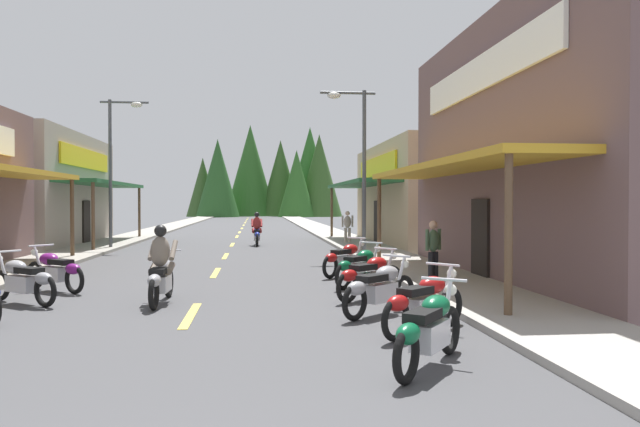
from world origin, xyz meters
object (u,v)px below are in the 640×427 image
streetlamp_left (117,153)px  motorcycle_parked_right_1 (424,302)px  motorcycle_parked_right_0 (429,328)px  pedestrian_by_shop (347,225)px  pedestrian_browsing (433,247)px  streetlamp_right (356,149)px  rider_cruising_lead (161,271)px  motorcycle_parked_left_3 (55,270)px  rider_cruising_trailing (257,232)px  motorcycle_parked_right_3 (370,276)px  motorcycle_parked_right_2 (380,288)px  motorcycle_parked_left_2 (23,279)px  motorcycle_parked_right_5 (346,258)px  motorcycle_parked_right_4 (360,266)px

streetlamp_left → motorcycle_parked_right_1: streetlamp_left is taller
motorcycle_parked_right_0 → pedestrian_by_shop: 21.07m
motorcycle_parked_right_0 → motorcycle_parked_right_1: same height
pedestrian_by_shop → pedestrian_browsing: pedestrian_by_shop is taller
streetlamp_right → rider_cruising_lead: (-5.45, -9.21, -3.29)m
motorcycle_parked_left_3 → rider_cruising_trailing: (4.52, 13.89, 0.17)m
motorcycle_parked_right_3 → pedestrian_by_shop: size_ratio=1.05×
pedestrian_browsing → motorcycle_parked_right_2: bearing=116.2°
streetlamp_right → pedestrian_browsing: size_ratio=3.89×
motorcycle_parked_right_1 → pedestrian_browsing: pedestrian_browsing is taller
streetlamp_right → pedestrian_by_shop: (0.72, 6.73, -3.02)m
motorcycle_parked_left_2 → pedestrian_browsing: 9.20m
motorcycle_parked_right_0 → streetlamp_right: bearing=30.6°
motorcycle_parked_right_2 → rider_cruising_trailing: 17.54m
motorcycle_parked_right_5 → motorcycle_parked_right_0: bearing=-139.1°
motorcycle_parked_left_3 → rider_cruising_trailing: 14.61m
motorcycle_parked_right_2 → motorcycle_parked_left_2: 7.02m
motorcycle_parked_right_1 → motorcycle_parked_right_4: 5.14m
motorcycle_parked_right_0 → motorcycle_parked_right_5: same height
motorcycle_parked_right_4 → motorcycle_parked_left_3: (-6.98, -0.07, 0.00)m
motorcycle_parked_right_3 → pedestrian_by_shop: bearing=42.3°
pedestrian_browsing → rider_cruising_trailing: bearing=-17.0°
motorcycle_parked_right_4 → rider_cruising_lead: 4.78m
motorcycle_parked_right_0 → motorcycle_parked_left_3: same height
motorcycle_parked_right_0 → pedestrian_browsing: size_ratio=1.14×
pedestrian_by_shop → streetlamp_right: bearing=170.4°
motorcycle_parked_left_2 → motorcycle_parked_right_3: bearing=-143.8°
pedestrian_by_shop → motorcycle_parked_right_3: bearing=169.5°
pedestrian_by_shop → pedestrian_browsing: size_ratio=1.03×
pedestrian_browsing → streetlamp_left: bearing=6.3°
rider_cruising_trailing → pedestrian_browsing: bearing=-163.2°
motorcycle_parked_right_3 → motorcycle_parked_right_4: (0.12, 1.84, 0.00)m
motorcycle_parked_left_2 → rider_cruising_lead: size_ratio=0.82×
motorcycle_parked_left_2 → motorcycle_parked_left_3: size_ratio=1.03×
motorcycle_parked_right_1 → rider_cruising_lead: size_ratio=0.79×
motorcycle_parked_right_0 → rider_cruising_lead: 6.38m
motorcycle_parked_right_4 → pedestrian_by_shop: (1.83, 13.95, 0.44)m
motorcycle_parked_right_1 → streetlamp_left: bearing=75.6°
motorcycle_parked_right_1 → pedestrian_by_shop: bearing=44.2°
motorcycle_parked_right_5 → pedestrian_by_shop: size_ratio=1.02×
motorcycle_parked_right_0 → motorcycle_parked_right_1: 1.92m
motorcycle_parked_left_3 → pedestrian_by_shop: bearing=-82.8°
motorcycle_parked_right_5 → pedestrian_by_shop: (1.89, 11.94, 0.44)m
rider_cruising_lead → pedestrian_by_shop: size_ratio=1.33×
motorcycle_parked_right_3 → motorcycle_parked_right_2: bearing=-135.9°
motorcycle_parked_right_3 → pedestrian_by_shop: pedestrian_by_shop is taller
motorcycle_parked_right_5 → rider_cruising_lead: 5.87m
motorcycle_parked_right_4 → motorcycle_parked_left_3: 6.98m
streetlamp_left → motorcycle_parked_left_2: 14.35m
motorcycle_parked_right_4 → pedestrian_by_shop: size_ratio=1.03×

